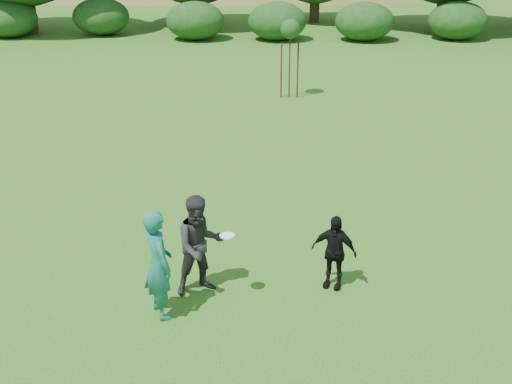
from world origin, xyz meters
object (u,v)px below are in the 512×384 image
at_px(player_black, 334,252).
at_px(sapling, 290,31).
at_px(player_grey, 200,245).
at_px(player_teal, 158,264).

height_order(player_black, sapling, sapling).
distance_m(player_grey, sapling, 13.35).
bearing_deg(player_black, sapling, 113.02).
distance_m(player_grey, player_black, 2.44).
bearing_deg(player_black, player_grey, -153.92).
xyz_separation_m(player_teal, sapling, (2.60, 13.86, 1.42)).
relative_size(player_teal, sapling, 0.70).
bearing_deg(player_grey, sapling, 58.08).
height_order(player_teal, player_black, player_teal).
bearing_deg(sapling, player_grey, -98.52).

